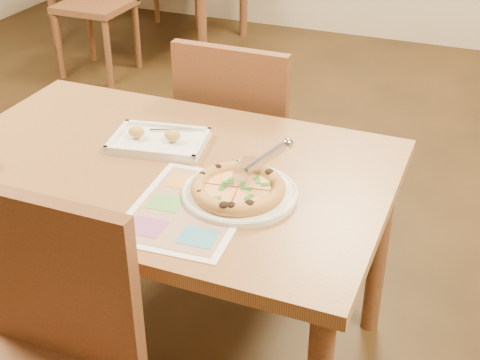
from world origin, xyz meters
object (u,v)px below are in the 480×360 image
at_px(pizza, 238,188).
at_px(appetizer_tray, 158,141).
at_px(dining_table, 162,190).
at_px(chair_near, 39,345).
at_px(chair_far, 240,127).
at_px(pizza_cutter, 261,162).
at_px(plate, 240,194).
at_px(menu, 190,208).

bearing_deg(pizza, appetizer_tray, 150.83).
relative_size(dining_table, chair_near, 2.77).
xyz_separation_m(pizza, appetizer_tray, (-0.33, 0.19, -0.02)).
relative_size(chair_far, pizza_cutter, 3.28).
height_order(dining_table, chair_far, chair_far).
bearing_deg(pizza_cutter, pizza, 174.45).
relative_size(dining_table, pizza_cutter, 9.08).
bearing_deg(plate, chair_near, -117.44).
bearing_deg(pizza, plate, 76.30).
bearing_deg(pizza_cutter, plate, 170.37).
distance_m(chair_near, chair_far, 1.20).
height_order(chair_far, pizza_cutter, chair_far).
xyz_separation_m(plate, pizza, (-0.00, -0.01, 0.02)).
bearing_deg(pizza_cutter, menu, 172.68).
bearing_deg(appetizer_tray, chair_far, 82.89).
xyz_separation_m(chair_near, pizza_cutter, (0.32, 0.57, 0.24)).
bearing_deg(dining_table, chair_far, 90.00).
xyz_separation_m(chair_near, pizza, (0.27, 0.52, 0.18)).
bearing_deg(dining_table, appetizer_tray, 120.80).
bearing_deg(appetizer_tray, pizza, -29.17).
bearing_deg(dining_table, plate, -15.12).
xyz_separation_m(pizza_cutter, appetizer_tray, (-0.38, 0.14, -0.08)).
bearing_deg(pizza, pizza_cutter, 47.87).
bearing_deg(appetizer_tray, plate, -27.92).
xyz_separation_m(plate, pizza_cutter, (0.04, 0.04, 0.08)).
bearing_deg(chair_near, plate, 62.56).
relative_size(pizza, menu, 0.62).
distance_m(plate, menu, 0.14).
bearing_deg(dining_table, menu, -44.95).
distance_m(chair_far, appetizer_tray, 0.53).
height_order(dining_table, plate, plate).
relative_size(dining_table, appetizer_tray, 4.26).
bearing_deg(chair_near, appetizer_tray, 95.03).
xyz_separation_m(dining_table, chair_far, (-0.00, 0.60, -0.07)).
xyz_separation_m(pizza, menu, (-0.09, -0.10, -0.03)).
height_order(dining_table, pizza, pizza).
bearing_deg(chair_near, menu, 67.27).
xyz_separation_m(chair_near, plate, (0.27, 0.53, 0.16)).
height_order(plate, pizza_cutter, pizza_cutter).
distance_m(chair_near, pizza, 0.61).
relative_size(plate, appetizer_tray, 1.00).
relative_size(chair_far, pizza, 1.89).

